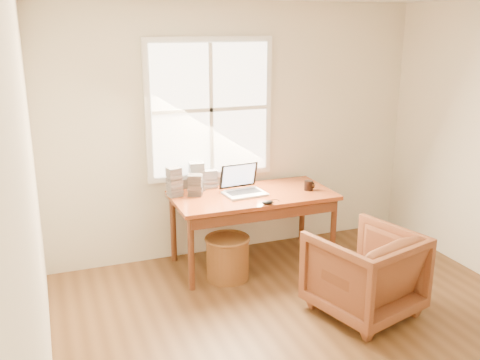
% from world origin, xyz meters
% --- Properties ---
extents(room_shell, '(4.04, 4.54, 2.64)m').
position_xyz_m(room_shell, '(-0.02, 0.16, 1.32)').
color(room_shell, brown).
rests_on(room_shell, ground).
extents(desk, '(1.60, 0.80, 0.04)m').
position_xyz_m(desk, '(0.00, 1.80, 0.73)').
color(desk, brown).
rests_on(desk, room_shell).
extents(armchair, '(0.97, 0.99, 0.73)m').
position_xyz_m(armchair, '(0.51, 0.56, 0.37)').
color(armchair, brown).
rests_on(armchair, room_shell).
extents(wicker_stool, '(0.54, 0.54, 0.41)m').
position_xyz_m(wicker_stool, '(-0.35, 1.57, 0.20)').
color(wicker_stool, brown).
rests_on(wicker_stool, room_shell).
extents(laptop, '(0.38, 0.40, 0.26)m').
position_xyz_m(laptop, '(-0.09, 1.79, 0.88)').
color(laptop, silver).
rests_on(laptop, desk).
extents(mouse, '(0.12, 0.08, 0.04)m').
position_xyz_m(mouse, '(0.01, 1.45, 0.77)').
color(mouse, black).
rests_on(mouse, desk).
extents(coffee_mug, '(0.11, 0.11, 0.10)m').
position_xyz_m(coffee_mug, '(0.57, 1.71, 0.80)').
color(coffee_mug, black).
rests_on(coffee_mug, desk).
extents(cd_stack_a, '(0.16, 0.14, 0.29)m').
position_xyz_m(cd_stack_a, '(-0.48, 2.12, 0.89)').
color(cd_stack_a, '#B6BBC2').
rests_on(cd_stack_a, desk).
extents(cd_stack_b, '(0.17, 0.16, 0.21)m').
position_xyz_m(cd_stack_b, '(-0.55, 1.95, 0.85)').
color(cd_stack_b, black).
rests_on(cd_stack_b, desk).
extents(cd_stack_c, '(0.15, 0.14, 0.29)m').
position_xyz_m(cd_stack_c, '(-0.74, 2.00, 0.89)').
color(cd_stack_c, '#999BA6').
rests_on(cd_stack_c, desk).
extents(cd_stack_d, '(0.15, 0.13, 0.19)m').
position_xyz_m(cd_stack_d, '(-0.34, 2.16, 0.84)').
color(cd_stack_d, silver).
rests_on(cd_stack_d, desk).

